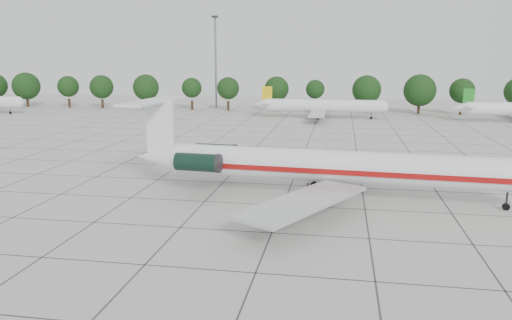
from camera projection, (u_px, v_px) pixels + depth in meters
The scene contains 6 objects.
ground at pixel (283, 205), 49.52m from camera, with size 260.00×260.00×0.00m, color beige.
apron_joints at pixel (296, 171), 63.99m from camera, with size 170.00×170.00×0.02m, color #383838.
main_airliner at pixel (318, 165), 51.51m from camera, with size 42.28×33.15×9.91m.
bg_airliner_c at pixel (322, 106), 117.92m from camera, with size 28.24×27.20×7.40m.
tree_line at pixel (277, 89), 132.23m from camera, with size 249.86×8.44×10.22m.
floodlight_mast at pixel (216, 57), 140.30m from camera, with size 1.60×1.60×25.45m.
Camera 1 is at (5.38, -47.31, 14.56)m, focal length 35.00 mm.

